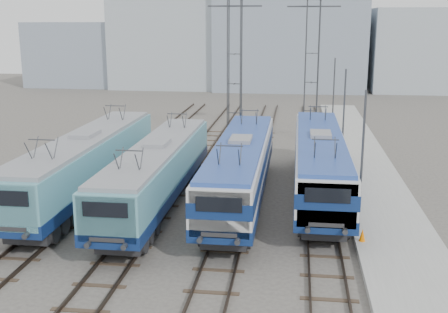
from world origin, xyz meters
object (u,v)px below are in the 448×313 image
(locomotive_far_left, at_px, (85,161))
(mast_rear, at_px, (333,97))
(locomotive_center_left, at_px, (157,170))
(locomotive_far_right, at_px, (320,159))
(locomotive_center_right, at_px, (240,165))
(catenary_tower_east, at_px, (312,63))
(mast_front, at_px, (362,160))
(safety_cone, at_px, (362,235))
(catenary_tower_west, at_px, (235,64))
(mast_mid, at_px, (344,119))

(locomotive_far_left, xyz_separation_m, mast_rear, (15.35, 21.38, 1.20))
(locomotive_center_left, xyz_separation_m, locomotive_far_right, (9.00, 3.13, 0.13))
(locomotive_center_right, bearing_deg, mast_rear, 73.20)
(locomotive_far_right, relative_size, catenary_tower_east, 1.51)
(locomotive_center_right, relative_size, catenary_tower_east, 1.49)
(locomotive_center_left, relative_size, mast_front, 2.49)
(locomotive_center_left, relative_size, safety_cone, 29.63)
(locomotive_far_left, bearing_deg, mast_front, -9.70)
(mast_front, bearing_deg, locomotive_center_left, 171.28)
(catenary_tower_west, height_order, mast_rear, catenary_tower_west)
(locomotive_far_right, height_order, safety_cone, locomotive_far_right)
(mast_front, bearing_deg, catenary_tower_west, 113.27)
(locomotive_far_left, distance_m, catenary_tower_west, 19.14)
(catenary_tower_east, height_order, mast_rear, catenary_tower_east)
(safety_cone, bearing_deg, mast_mid, 89.61)
(locomotive_far_left, bearing_deg, locomotive_center_right, 2.16)
(locomotive_center_left, bearing_deg, mast_front, -8.72)
(locomotive_far_left, relative_size, mast_front, 2.64)
(locomotive_far_left, xyz_separation_m, safety_cone, (15.25, -5.25, -1.70))
(mast_rear, relative_size, safety_cone, 11.88)
(locomotive_center_right, height_order, catenary_tower_east, catenary_tower_east)
(mast_front, distance_m, mast_rear, 24.00)
(catenary_tower_east, bearing_deg, locomotive_center_right, -102.58)
(mast_front, height_order, mast_rear, same)
(mast_front, distance_m, mast_mid, 12.00)
(locomotive_center_left, xyz_separation_m, safety_cone, (10.75, -4.29, -1.59))
(locomotive_far_left, relative_size, locomotive_far_right, 1.02)
(locomotive_far_left, height_order, catenary_tower_west, catenary_tower_west)
(locomotive_far_left, height_order, safety_cone, locomotive_far_left)
(locomotive_center_right, distance_m, locomotive_far_right, 4.86)
(catenary_tower_west, bearing_deg, locomotive_far_right, -66.06)
(catenary_tower_east, bearing_deg, mast_front, -84.55)
(catenary_tower_east, distance_m, mast_front, 22.32)
(mast_mid, bearing_deg, catenary_tower_west, 137.07)
(catenary_tower_east, height_order, mast_front, catenary_tower_east)
(locomotive_center_left, height_order, locomotive_center_right, locomotive_center_right)
(catenary_tower_west, height_order, mast_front, catenary_tower_west)
(locomotive_far_right, bearing_deg, locomotive_center_right, -157.85)
(locomotive_far_right, bearing_deg, catenary_tower_east, 90.83)
(locomotive_center_left, height_order, mast_mid, mast_mid)
(locomotive_center_left, relative_size, locomotive_center_right, 0.98)
(catenary_tower_east, bearing_deg, locomotive_far_right, -89.17)
(locomotive_center_left, xyz_separation_m, mast_rear, (10.85, 22.34, 1.32))
(mast_mid, bearing_deg, locomotive_center_right, -125.09)
(locomotive_center_left, relative_size, catenary_tower_east, 1.46)
(mast_mid, bearing_deg, catenary_tower_east, 101.86)
(locomotive_center_left, distance_m, safety_cone, 11.68)
(locomotive_far_right, xyz_separation_m, mast_rear, (1.85, 19.21, 1.19))
(mast_mid, height_order, mast_rear, same)
(locomotive_far_left, bearing_deg, safety_cone, -19.01)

